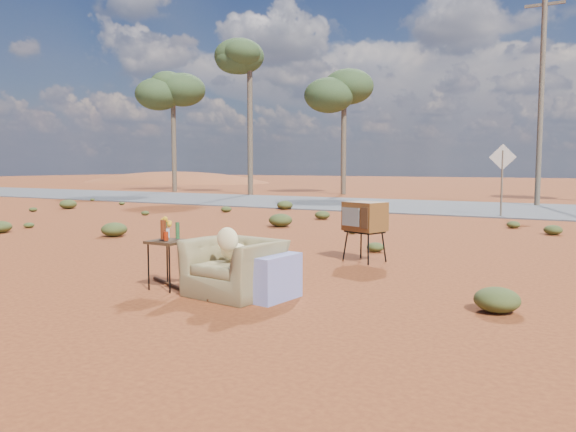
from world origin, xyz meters
The scene contains 13 objects.
ground centered at (0.00, 0.00, 0.00)m, with size 140.00×140.00×0.00m, color brown.
highway centered at (0.00, 15.00, 0.02)m, with size 140.00×7.00×0.04m, color #565659.
dirt_mound centered at (-30.00, 34.00, 0.00)m, with size 26.00×18.00×2.00m, color #9C4925.
armchair centered at (0.38, -0.33, 0.42)m, with size 1.29×0.79×0.90m.
tv_unit centered at (0.78, 2.65, 0.72)m, with size 0.73×0.66×0.97m.
side_table centered at (-0.66, -0.43, 0.64)m, with size 0.43×0.43×0.88m.
rusty_bar centered at (-0.48, -0.44, 0.02)m, with size 0.04×0.04×1.58m, color #492613.
road_sign centered at (1.50, 12.00, 1.50)m, with size 0.78×0.06×2.19m.
eucalyptus_far_left centered at (-18.00, 20.00, 5.94)m, with size 3.20×3.20×7.10m.
eucalyptus_left centered at (-12.00, 19.00, 6.92)m, with size 3.20×3.20×8.10m.
eucalyptus_near_left centered at (-8.00, 22.00, 5.45)m, with size 3.20×3.20×6.60m.
utility_pole_center centered at (2.00, 17.50, 4.15)m, with size 1.40×0.20×8.00m.
scrub_patch centered at (-0.82, 4.41, 0.14)m, with size 17.49×8.07×0.33m.
Camera 1 is at (4.07, -5.82, 1.56)m, focal length 35.00 mm.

